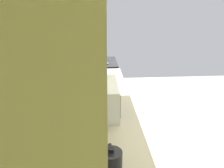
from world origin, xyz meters
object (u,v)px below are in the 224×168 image
(oven_range, at_px, (98,88))
(kettle, at_px, (111,161))
(microwave, at_px, (97,98))
(bowl, at_px, (103,89))

(oven_range, relative_size, kettle, 5.85)
(microwave, distance_m, kettle, 0.77)
(microwave, relative_size, bowl, 3.09)
(kettle, bearing_deg, bowl, 0.00)
(oven_range, distance_m, microwave, 1.83)
(bowl, xyz_separation_m, kettle, (-1.29, 0.00, 0.04))
(bowl, distance_m, kettle, 1.29)
(oven_range, height_order, kettle, oven_range)
(bowl, bearing_deg, microwave, 171.89)
(bowl, bearing_deg, kettle, 180.00)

